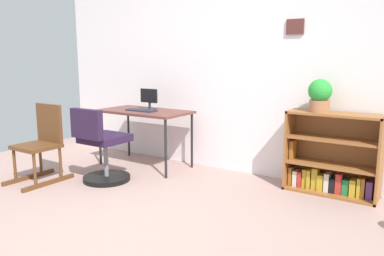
# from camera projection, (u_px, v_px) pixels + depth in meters

# --- Properties ---
(ground_plane) EXTENTS (6.24, 6.24, 0.00)m
(ground_plane) POSITION_uv_depth(u_px,v_px,m) (95.00, 232.00, 3.02)
(ground_plane) COLOR #A4847C
(wall_back) EXTENTS (5.20, 0.12, 2.47)m
(wall_back) POSITION_uv_depth(u_px,v_px,m) (228.00, 68.00, 4.56)
(wall_back) COLOR white
(wall_back) RESTS_ON ground_plane
(desk) EXTENTS (1.14, 0.61, 0.71)m
(desk) POSITION_uv_depth(u_px,v_px,m) (145.00, 114.00, 4.75)
(desk) COLOR brown
(desk) RESTS_ON ground_plane
(monitor) EXTENTS (0.25, 0.19, 0.26)m
(monitor) POSITION_uv_depth(u_px,v_px,m) (149.00, 100.00, 4.81)
(monitor) COLOR #262628
(monitor) RESTS_ON desk
(keyboard) EXTENTS (0.39, 0.15, 0.02)m
(keyboard) POSITION_uv_depth(u_px,v_px,m) (141.00, 110.00, 4.68)
(keyboard) COLOR #292937
(keyboard) RESTS_ON desk
(office_chair) EXTENTS (0.52, 0.55, 0.83)m
(office_chair) POSITION_uv_depth(u_px,v_px,m) (102.00, 150.00, 4.18)
(office_chair) COLOR black
(office_chair) RESTS_ON ground_plane
(rocking_chair) EXTENTS (0.42, 0.64, 0.85)m
(rocking_chair) POSITION_uv_depth(u_px,v_px,m) (42.00, 142.00, 4.22)
(rocking_chair) COLOR brown
(rocking_chair) RESTS_ON ground_plane
(bookshelf_low) EXTENTS (0.90, 0.30, 0.82)m
(bookshelf_low) POSITION_uv_depth(u_px,v_px,m) (332.00, 159.00, 3.84)
(bookshelf_low) COLOR brown
(bookshelf_low) RESTS_ON ground_plane
(potted_plant_on_shelf) EXTENTS (0.23, 0.23, 0.32)m
(potted_plant_on_shelf) POSITION_uv_depth(u_px,v_px,m) (320.00, 95.00, 3.76)
(potted_plant_on_shelf) COLOR #9E6642
(potted_plant_on_shelf) RESTS_ON bookshelf_low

